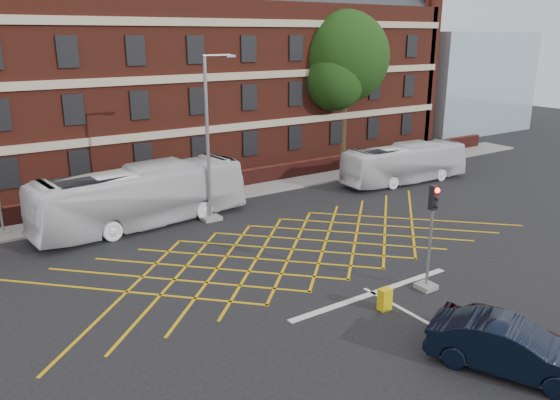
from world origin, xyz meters
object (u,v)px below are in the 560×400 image
car_maroon (501,330)px  street_lamp (210,166)px  deciduous_tree (343,64)px  traffic_light_near (429,248)px  utility_cabinet (385,299)px  bus_left (142,196)px  bus_right (405,163)px  car_navy (511,348)px

car_maroon → street_lamp: size_ratio=0.45×
deciduous_tree → traffic_light_near: 24.95m
street_lamp → utility_cabinet: street_lamp is taller
bus_left → traffic_light_near: 15.15m
traffic_light_near → utility_cabinet: (-2.61, -0.32, -1.35)m
bus_right → car_maroon: 20.81m
street_lamp → utility_cabinet: (0.61, -12.77, -2.59)m
bus_left → utility_cabinet: (4.04, -13.93, -1.19)m
traffic_light_near → bus_right: bearing=47.0°
deciduous_tree → street_lamp: deciduous_tree is taller
bus_left → bus_right: bus_left is taller
car_maroon → bus_left: bearing=82.9°
car_maroon → traffic_light_near: (1.36, 4.28, 1.10)m
car_navy → car_maroon: car_navy is taller
deciduous_tree → utility_cabinet: bearing=-126.2°
street_lamp → deciduous_tree: bearing=27.3°
traffic_light_near → street_lamp: (-3.22, 12.45, 1.24)m
utility_cabinet → car_maroon: bearing=-72.5°
bus_right → car_navy: bus_right is taller
bus_left → deciduous_tree: (19.38, 7.06, 5.92)m
car_navy → utility_cabinet: size_ratio=5.80×
bus_left → car_navy: (4.42, -18.82, -0.81)m
car_maroon → street_lamp: street_lamp is taller
car_maroon → deciduous_tree: deciduous_tree is taller
car_navy → car_maroon: bearing=21.6°
deciduous_tree → traffic_light_near: size_ratio=2.73×
car_navy → car_maroon: (0.88, 0.92, -0.12)m
traffic_light_near → utility_cabinet: 2.95m
utility_cabinet → traffic_light_near: bearing=7.1°
bus_right → street_lamp: bearing=93.0°
bus_right → car_maroon: (-12.72, -16.46, -0.65)m
car_navy → deciduous_tree: 30.64m
bus_right → car_navy: 22.07m
street_lamp → bus_left: bearing=161.3°
car_navy → traffic_light_near: (2.24, 5.20, 0.97)m
car_navy → street_lamp: 17.82m
utility_cabinet → street_lamp: bearing=92.7°
bus_right → traffic_light_near: size_ratio=2.22×
car_maroon → traffic_light_near: size_ratio=0.91×
deciduous_tree → traffic_light_near: deciduous_tree is taller
car_navy → bus_left: bearing=78.3°
bus_left → deciduous_tree: bearing=-75.6°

